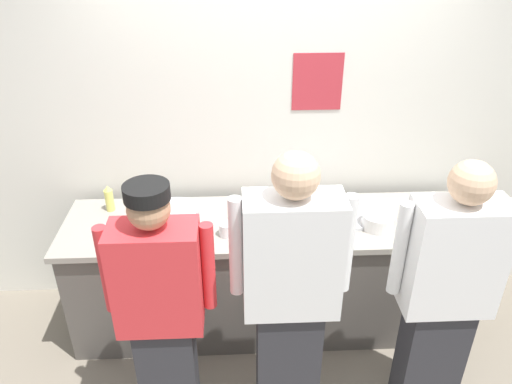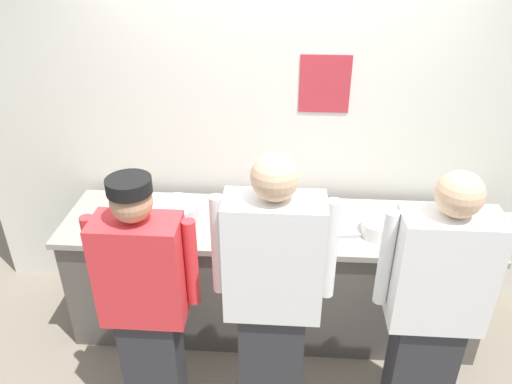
{
  "view_description": "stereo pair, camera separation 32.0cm",
  "coord_description": "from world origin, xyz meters",
  "px_view_note": "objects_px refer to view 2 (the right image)",
  "views": [
    {
      "loc": [
        -0.25,
        -2.38,
        2.65
      ],
      "look_at": [
        -0.12,
        0.42,
        1.08
      ],
      "focal_mm": 34.6,
      "sensor_mm": 36.0,
      "label": 1
    },
    {
      "loc": [
        0.07,
        -2.37,
        2.65
      ],
      "look_at": [
        -0.12,
        0.42,
        1.08
      ],
      "focal_mm": 34.6,
      "sensor_mm": 36.0,
      "label": 2
    }
  ],
  "objects_px": {
    "plate_stack_front": "(252,228)",
    "chef_far_right": "(433,309)",
    "chef_center": "(273,297)",
    "chefs_knife": "(419,235)",
    "deli_cup": "(223,227)",
    "sheet_tray": "(325,223)",
    "mixing_bowl_steel": "(175,212)",
    "plate_stack_rear": "(378,228)",
    "ramekin_red_sauce": "(270,211)",
    "squeeze_bottle_primary": "(116,190)",
    "chef_near_left": "(146,301)",
    "ramekin_yellow_sauce": "(241,208)",
    "ramekin_orange_sauce": "(115,219)"
  },
  "relations": [
    {
      "from": "ramekin_yellow_sauce",
      "to": "deli_cup",
      "type": "height_order",
      "value": "deli_cup"
    },
    {
      "from": "chef_near_left",
      "to": "mixing_bowl_steel",
      "type": "height_order",
      "value": "chef_near_left"
    },
    {
      "from": "chef_far_right",
      "to": "plate_stack_rear",
      "type": "height_order",
      "value": "chef_far_right"
    },
    {
      "from": "ramekin_orange_sauce",
      "to": "chefs_knife",
      "type": "height_order",
      "value": "ramekin_orange_sauce"
    },
    {
      "from": "chef_center",
      "to": "chefs_knife",
      "type": "relative_size",
      "value": 6.32
    },
    {
      "from": "sheet_tray",
      "to": "chefs_knife",
      "type": "height_order",
      "value": "sheet_tray"
    },
    {
      "from": "plate_stack_rear",
      "to": "ramekin_yellow_sauce",
      "type": "relative_size",
      "value": 2.67
    },
    {
      "from": "plate_stack_rear",
      "to": "chef_center",
      "type": "bearing_deg",
      "value": -133.53
    },
    {
      "from": "chef_near_left",
      "to": "ramekin_orange_sauce",
      "type": "distance_m",
      "value": 0.81
    },
    {
      "from": "chef_center",
      "to": "chef_far_right",
      "type": "height_order",
      "value": "chef_center"
    },
    {
      "from": "ramekin_orange_sauce",
      "to": "mixing_bowl_steel",
      "type": "bearing_deg",
      "value": 7.67
    },
    {
      "from": "chef_center",
      "to": "ramekin_red_sauce",
      "type": "bearing_deg",
      "value": 93.28
    },
    {
      "from": "plate_stack_rear",
      "to": "ramekin_yellow_sauce",
      "type": "xyz_separation_m",
      "value": [
        -0.89,
        0.23,
        -0.02
      ]
    },
    {
      "from": "plate_stack_rear",
      "to": "squeeze_bottle_primary",
      "type": "bearing_deg",
      "value": 170.61
    },
    {
      "from": "ramekin_orange_sauce",
      "to": "chefs_knife",
      "type": "relative_size",
      "value": 0.38
    },
    {
      "from": "chef_far_right",
      "to": "ramekin_orange_sauce",
      "type": "relative_size",
      "value": 15.96
    },
    {
      "from": "chef_center",
      "to": "ramekin_red_sauce",
      "type": "xyz_separation_m",
      "value": [
        -0.05,
        0.87,
        -0.01
      ]
    },
    {
      "from": "chef_near_left",
      "to": "plate_stack_rear",
      "type": "distance_m",
      "value": 1.48
    },
    {
      "from": "mixing_bowl_steel",
      "to": "ramekin_yellow_sauce",
      "type": "bearing_deg",
      "value": 18.65
    },
    {
      "from": "chef_center",
      "to": "chefs_knife",
      "type": "distance_m",
      "value": 1.12
    },
    {
      "from": "mixing_bowl_steel",
      "to": "sheet_tray",
      "type": "bearing_deg",
      "value": 0.56
    },
    {
      "from": "ramekin_yellow_sauce",
      "to": "ramekin_orange_sauce",
      "type": "distance_m",
      "value": 0.84
    },
    {
      "from": "plate_stack_front",
      "to": "chef_far_right",
      "type": "bearing_deg",
      "value": -33.56
    },
    {
      "from": "mixing_bowl_steel",
      "to": "deli_cup",
      "type": "height_order",
      "value": "mixing_bowl_steel"
    },
    {
      "from": "chef_far_right",
      "to": "squeeze_bottle_primary",
      "type": "relative_size",
      "value": 8.86
    },
    {
      "from": "chef_near_left",
      "to": "squeeze_bottle_primary",
      "type": "xyz_separation_m",
      "value": [
        -0.46,
        0.97,
        0.12
      ]
    },
    {
      "from": "sheet_tray",
      "to": "plate_stack_front",
      "type": "bearing_deg",
      "value": -166.63
    },
    {
      "from": "plate_stack_front",
      "to": "chef_near_left",
      "type": "bearing_deg",
      "value": -128.26
    },
    {
      "from": "plate_stack_rear",
      "to": "chefs_knife",
      "type": "xyz_separation_m",
      "value": [
        0.26,
        0.0,
        -0.04
      ]
    },
    {
      "from": "sheet_tray",
      "to": "chef_far_right",
      "type": "bearing_deg",
      "value": -56.31
    },
    {
      "from": "mixing_bowl_steel",
      "to": "chefs_knife",
      "type": "distance_m",
      "value": 1.57
    },
    {
      "from": "squeeze_bottle_primary",
      "to": "sheet_tray",
      "type": "bearing_deg",
      "value": -7.69
    },
    {
      "from": "chef_far_right",
      "to": "deli_cup",
      "type": "distance_m",
      "value": 1.32
    },
    {
      "from": "chef_center",
      "to": "squeeze_bottle_primary",
      "type": "distance_m",
      "value": 1.49
    },
    {
      "from": "squeeze_bottle_primary",
      "to": "deli_cup",
      "type": "bearing_deg",
      "value": -23.38
    },
    {
      "from": "chef_center",
      "to": "plate_stack_rear",
      "type": "xyz_separation_m",
      "value": [
        0.64,
        0.67,
        0.01
      ]
    },
    {
      "from": "chef_far_right",
      "to": "squeeze_bottle_primary",
      "type": "distance_m",
      "value": 2.19
    },
    {
      "from": "chef_near_left",
      "to": "mixing_bowl_steel",
      "type": "relative_size",
      "value": 5.12
    },
    {
      "from": "ramekin_yellow_sauce",
      "to": "deli_cup",
      "type": "bearing_deg",
      "value": -107.41
    },
    {
      "from": "chef_near_left",
      "to": "plate_stack_front",
      "type": "bearing_deg",
      "value": 51.74
    },
    {
      "from": "chef_far_right",
      "to": "deli_cup",
      "type": "bearing_deg",
      "value": 152.11
    },
    {
      "from": "chefs_knife",
      "to": "plate_stack_front",
      "type": "bearing_deg",
      "value": -179.05
    },
    {
      "from": "ramekin_red_sauce",
      "to": "chef_center",
      "type": "bearing_deg",
      "value": -86.72
    },
    {
      "from": "sheet_tray",
      "to": "deli_cup",
      "type": "relative_size",
      "value": 5.92
    },
    {
      "from": "ramekin_orange_sauce",
      "to": "deli_cup",
      "type": "distance_m",
      "value": 0.73
    },
    {
      "from": "plate_stack_front",
      "to": "deli_cup",
      "type": "distance_m",
      "value": 0.19
    },
    {
      "from": "chef_center",
      "to": "mixing_bowl_steel",
      "type": "distance_m",
      "value": 1.02
    },
    {
      "from": "chef_near_left",
      "to": "chef_center",
      "type": "height_order",
      "value": "chef_center"
    },
    {
      "from": "chef_near_left",
      "to": "ramekin_orange_sauce",
      "type": "xyz_separation_m",
      "value": [
        -0.39,
        0.71,
        0.06
      ]
    },
    {
      "from": "plate_stack_rear",
      "to": "ramekin_red_sauce",
      "type": "height_order",
      "value": "plate_stack_rear"
    }
  ]
}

